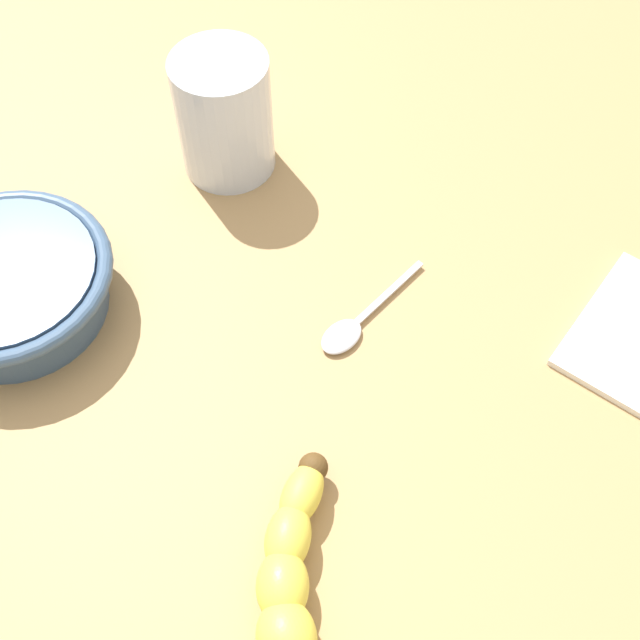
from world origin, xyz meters
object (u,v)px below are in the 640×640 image
banana (304,634)px  teaspoon (348,331)px  ceramic_bowl (8,285)px  smoothie_glass (225,118)px

banana → teaspoon: 22.24cm
ceramic_bowl → banana: bearing=167.4°
smoothie_glass → ceramic_bowl: smoothie_glass is taller
banana → smoothie_glass: size_ratio=1.60×
banana → teaspoon: banana is taller
smoothie_glass → ceramic_bowl: bearing=80.8°
banana → teaspoon: (10.25, -19.69, -1.40)cm
smoothie_glass → teaspoon: (-18.39, 8.88, -4.63)cm
banana → teaspoon: bearing=160.9°
ceramic_bowl → teaspoon: ceramic_bowl is taller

